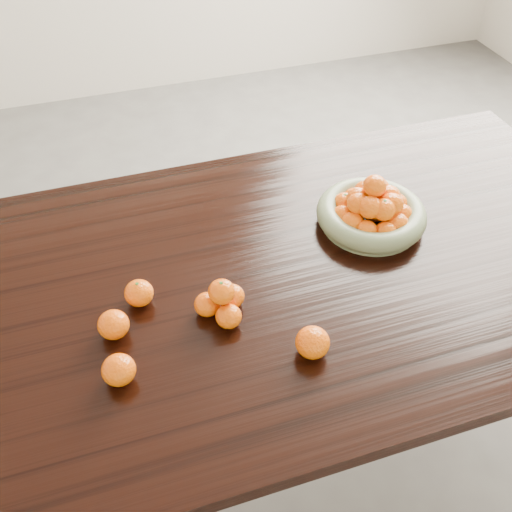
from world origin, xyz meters
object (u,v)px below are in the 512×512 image
object	(u,v)px
fruit_bowl	(372,211)
orange_pyramid	(222,302)
dining_table	(255,299)
loose_orange_0	(139,293)

from	to	relation	value
fruit_bowl	orange_pyramid	xyz separation A→B (m)	(-0.45, -0.18, -0.00)
dining_table	fruit_bowl	size ratio (longest dim) A/B	7.01
fruit_bowl	orange_pyramid	size ratio (longest dim) A/B	2.44
loose_orange_0	dining_table	bearing A→B (deg)	1.12
orange_pyramid	loose_orange_0	distance (m)	0.19
dining_table	orange_pyramid	bearing A→B (deg)	-138.06
orange_pyramid	loose_orange_0	bearing A→B (deg)	152.05
orange_pyramid	loose_orange_0	size ratio (longest dim) A/B	1.77
loose_orange_0	fruit_bowl	bearing A→B (deg)	8.39
orange_pyramid	loose_orange_0	xyz separation A→B (m)	(-0.17, 0.09, -0.01)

